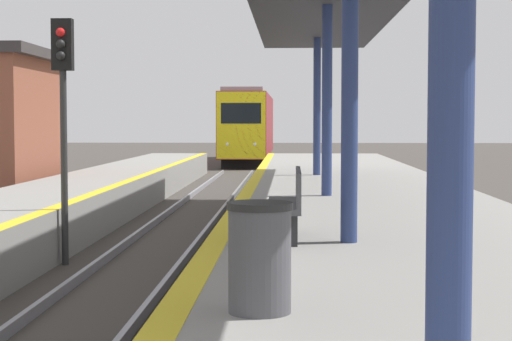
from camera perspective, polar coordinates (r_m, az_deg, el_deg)
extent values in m
cube|color=black|center=(53.11, -0.47, 0.84)|extent=(2.23, 15.22, 0.55)
cube|color=maroon|center=(53.06, -0.47, 3.07)|extent=(2.63, 16.91, 3.59)
cube|color=yellow|center=(44.70, -1.00, 3.03)|extent=(2.57, 0.16, 3.52)
cube|color=black|center=(44.64, -1.01, 3.84)|extent=(2.10, 0.06, 1.08)
cube|color=gray|center=(53.09, -0.47, 5.14)|extent=(2.23, 16.06, 0.24)
sphere|color=white|center=(44.71, -1.93, 1.77)|extent=(0.18, 0.18, 0.18)
sphere|color=white|center=(44.62, -0.08, 1.76)|extent=(0.18, 0.18, 0.18)
cylinder|color=#2D2D2D|center=(15.45, -12.67, 0.15)|extent=(0.12, 0.12, 3.44)
cube|color=black|center=(15.49, -12.77, 8.18)|extent=(0.36, 0.20, 0.90)
sphere|color=red|center=(15.38, -12.91, 8.97)|extent=(0.16, 0.16, 0.16)
sphere|color=black|center=(15.36, -12.90, 8.22)|extent=(0.16, 0.16, 0.16)
sphere|color=black|center=(15.34, -12.89, 7.47)|extent=(0.16, 0.16, 0.16)
cylinder|color=navy|center=(4.12, 12.93, 9.22)|extent=(0.22, 0.22, 3.98)
cylinder|color=navy|center=(11.03, 6.27, 5.52)|extent=(0.22, 0.22, 3.98)
cylinder|color=navy|center=(17.98, 4.76, 4.66)|extent=(0.22, 0.22, 3.98)
cylinder|color=navy|center=(24.93, 4.09, 4.27)|extent=(0.22, 0.22, 3.98)
cylinder|color=#4C4C51|center=(6.99, 0.25, -6.06)|extent=(0.51, 0.51, 0.84)
cylinder|color=#262626|center=(6.93, 0.25, -2.37)|extent=(0.54, 0.54, 0.06)
cube|color=#4C4C51|center=(11.37, 1.88, -2.35)|extent=(0.44, 1.83, 0.08)
cube|color=#4C4C51|center=(11.35, 2.84, -1.05)|extent=(0.06, 1.83, 0.44)
cube|color=#262628|center=(10.67, 1.84, -4.02)|extent=(0.35, 0.08, 0.40)
cube|color=#262628|center=(12.12, 1.91, -3.14)|extent=(0.35, 0.08, 0.40)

